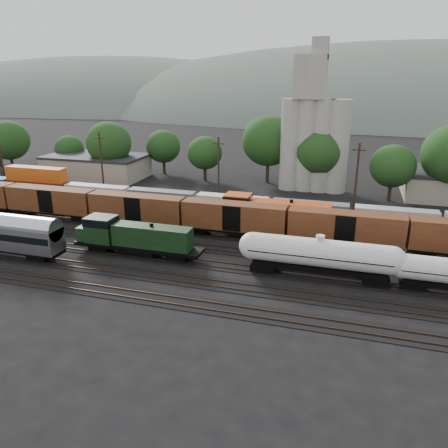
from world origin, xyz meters
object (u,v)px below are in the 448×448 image
(green_locomotive, at_px, (131,236))
(orange_locomotive, at_px, (269,212))
(grain_silo, at_px, (314,134))
(tank_car_a, at_px, (319,255))

(green_locomotive, relative_size, orange_locomotive, 0.89)
(orange_locomotive, distance_m, grain_silo, 27.59)
(green_locomotive, bearing_deg, grain_silo, 65.35)
(green_locomotive, bearing_deg, orange_locomotive, 44.57)
(tank_car_a, distance_m, orange_locomotive, 17.37)
(tank_car_a, distance_m, grain_silo, 42.16)
(green_locomotive, height_order, grain_silo, grain_silo)
(tank_car_a, bearing_deg, grain_silo, 97.18)
(tank_car_a, height_order, grain_silo, grain_silo)
(green_locomotive, xyz_separation_m, grain_silo, (18.81, 41.00, 8.64))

